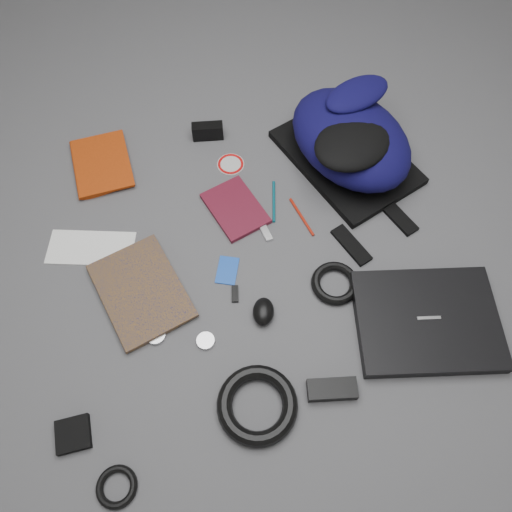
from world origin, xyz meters
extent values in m
plane|color=#4F4F51|center=(0.00, 0.00, 0.00)|extent=(4.00, 4.00, 0.00)
cube|color=black|center=(0.40, -0.29, 0.02)|extent=(0.42, 0.35, 0.04)
imported|color=#982D08|center=(-0.49, 0.43, 0.01)|extent=(0.19, 0.25, 0.03)
imported|color=#A36A0B|center=(-0.43, -0.06, 0.01)|extent=(0.29, 0.34, 0.02)
cube|color=white|center=(-0.46, 0.14, 0.00)|extent=(0.27, 0.17, 0.00)
cube|color=#490E1B|center=(-0.02, 0.18, 0.01)|extent=(0.19, 0.23, 0.02)
cube|color=black|center=(-0.05, 0.48, 0.03)|extent=(0.10, 0.05, 0.06)
cylinder|color=silver|center=(0.00, 0.35, 0.00)|extent=(0.11, 0.11, 0.00)
cylinder|color=#0A5462|center=(0.10, 0.18, 0.00)|extent=(0.04, 0.15, 0.01)
cylinder|color=#B01F0D|center=(0.17, 0.11, 0.00)|extent=(0.04, 0.14, 0.01)
cube|color=blue|center=(-0.09, -0.02, 0.00)|extent=(0.08, 0.10, 0.00)
cube|color=black|center=(-0.08, -0.09, 0.00)|extent=(0.03, 0.05, 0.01)
cube|color=silver|center=(0.05, 0.07, 0.01)|extent=(0.03, 0.05, 0.01)
ellipsoid|color=black|center=(-0.02, -0.17, 0.02)|extent=(0.08, 0.09, 0.04)
cylinder|color=#BBBBBD|center=(-0.31, -0.17, 0.01)|extent=(0.07, 0.07, 0.01)
cylinder|color=#BABABC|center=(-0.18, -0.21, 0.01)|extent=(0.05, 0.05, 0.01)
torus|color=black|center=(0.20, -0.13, 0.01)|extent=(0.18, 0.18, 0.03)
cube|color=black|center=(0.10, -0.41, 0.02)|extent=(0.13, 0.07, 0.03)
torus|color=black|center=(-0.09, -0.40, 0.02)|extent=(0.26, 0.26, 0.04)
cube|color=black|center=(-0.53, -0.37, 0.01)|extent=(0.08, 0.08, 0.02)
torus|color=black|center=(-0.44, -0.51, 0.01)|extent=(0.11, 0.11, 0.02)
camera|label=1|loc=(-0.15, -0.66, 1.26)|focal=35.00mm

